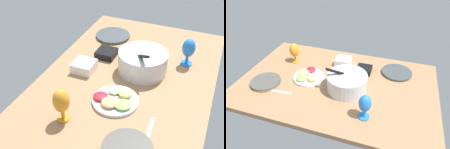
{
  "view_description": "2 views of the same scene",
  "coord_description": "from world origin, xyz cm",
  "views": [
    {
      "loc": [
        140.23,
        46.99,
        108.52
      ],
      "look_at": [
        7.48,
        -7.46,
        5.6
      ],
      "focal_mm": 46.92,
      "sensor_mm": 36.0,
      "label": 1
    },
    {
      "loc": [
        -43.05,
        126.98,
        102.25
      ],
      "look_at": [
        -0.32,
        -3.62,
        5.6
      ],
      "focal_mm": 32.55,
      "sensor_mm": 36.0,
      "label": 2
    }
  ],
  "objects": [
    {
      "name": "mixing_bowl",
      "position": [
        -10.82,
        6.09,
        7.4
      ],
      "size": [
        31.26,
        31.26,
        21.04
      ],
      "color": "silver",
      "rests_on": "ground_plane"
    },
    {
      "name": "square_bowl_white",
      "position": [
        2.78,
        -28.78,
        3.58
      ],
      "size": [
        13.61,
        13.61,
        6.44
      ],
      "color": "white",
      "rests_on": "ground_plane"
    },
    {
      "name": "dinner_plate_left",
      "position": [
        -46.44,
        -28.78,
        1.08
      ],
      "size": [
        26.01,
        26.01,
        2.09
      ],
      "color": "silver",
      "rests_on": "ground_plane"
    },
    {
      "name": "hurricane_glass_orange",
      "position": [
        47.25,
        -18.67,
        12.03
      ],
      "size": [
        8.79,
        8.79,
        19.39
      ],
      "color": "orange",
      "rests_on": "ground_plane"
    },
    {
      "name": "fork_by_right_plate",
      "position": [
        37.47,
        25.28,
        0.3
      ],
      "size": [
        18.08,
        3.06,
        0.6
      ],
      "primitive_type": "cube",
      "rotation": [
        0.0,
        0.0,
        0.07
      ],
      "color": "silver",
      "rests_on": "ground_plane"
    },
    {
      "name": "hurricane_glass_blue",
      "position": [
        -29.83,
        30.91,
        11.52
      ],
      "size": [
        8.5,
        8.5,
        18.81
      ],
      "color": "blue",
      "rests_on": "ground_plane"
    },
    {
      "name": "dinner_plate_right",
      "position": [
        54.5,
        19.46,
        1.55
      ],
      "size": [
        24.24,
        24.24,
        2.98
      ],
      "color": "silver",
      "rests_on": "ground_plane"
    },
    {
      "name": "square_bowl_black",
      "position": [
        -18.52,
        -22.3,
        2.68
      ],
      "size": [
        12.89,
        12.89,
        4.81
      ],
      "color": "black",
      "rests_on": "ground_plane"
    },
    {
      "name": "fruit_platter",
      "position": [
        24.46,
        1.42,
        1.94
      ],
      "size": [
        26.33,
        26.33,
        5.26
      ],
      "color": "silver",
      "rests_on": "ground_plane"
    },
    {
      "name": "ground_plane",
      "position": [
        0.0,
        0.0,
        -2.0
      ],
      "size": [
        160.0,
        104.0,
        4.0
      ],
      "primitive_type": "cube",
      "color": "#99704C"
    }
  ]
}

